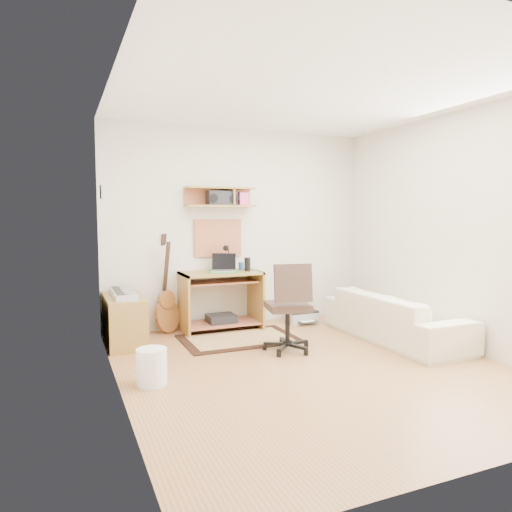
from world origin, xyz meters
name	(u,v)px	position (x,y,z in m)	size (l,w,h in m)	color
floor	(312,367)	(0.00, 0.00, -0.01)	(3.60, 4.00, 0.01)	#B07A49
ceiling	(315,92)	(0.00, 0.00, 2.60)	(3.60, 4.00, 0.01)	white
back_wall	(239,228)	(0.00, 2.00, 1.30)	(3.60, 0.01, 2.60)	beige
left_wall	(116,236)	(-1.80, 0.00, 1.30)	(0.01, 4.00, 2.60)	beige
right_wall	(457,230)	(1.80, 0.00, 1.30)	(0.01, 4.00, 2.60)	beige
wall_shelf	(220,197)	(-0.30, 1.88, 1.70)	(0.90, 0.25, 0.26)	olive
cork_board	(218,238)	(-0.30, 1.98, 1.17)	(0.64, 0.03, 0.49)	tan
wall_photo	(101,192)	(-1.79, 1.50, 1.72)	(0.02, 0.20, 0.15)	#4C8CBF
desk	(221,301)	(-0.35, 1.73, 0.38)	(1.00, 0.55, 0.75)	olive
laptop	(223,263)	(-0.32, 1.71, 0.87)	(0.30, 0.30, 0.23)	silver
speaker	(247,264)	(-0.01, 1.68, 0.84)	(0.08, 0.08, 0.17)	black
desk_lamp	(228,258)	(-0.20, 1.87, 0.91)	(0.11, 0.11, 0.33)	black
pencil_cup	(241,266)	(-0.03, 1.83, 0.80)	(0.07, 0.07, 0.10)	#2D5187
boombox	(222,199)	(-0.28, 1.87, 1.68)	(0.38, 0.17, 0.19)	black
rug	(239,339)	(-0.30, 1.20, 0.01)	(1.35, 0.90, 0.02)	beige
task_chair	(288,306)	(0.02, 0.57, 0.49)	(0.50, 0.50, 0.98)	#35271F
cabinet	(124,320)	(-1.58, 1.55, 0.28)	(0.40, 0.90, 0.55)	olive
music_keyboard	(123,293)	(-1.58, 1.55, 0.58)	(0.23, 0.74, 0.07)	#B2B5BA
guitar	(167,283)	(-1.01, 1.86, 0.62)	(0.33, 0.21, 1.25)	#A16731
waste_basket	(152,367)	(-1.52, 0.12, 0.16)	(0.26, 0.26, 0.32)	white
printer	(301,316)	(0.80, 1.72, 0.09)	(0.42, 0.33, 0.16)	#A5A8AA
sofa	(395,309)	(1.38, 0.48, 0.37)	(1.89, 0.55, 0.74)	beige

